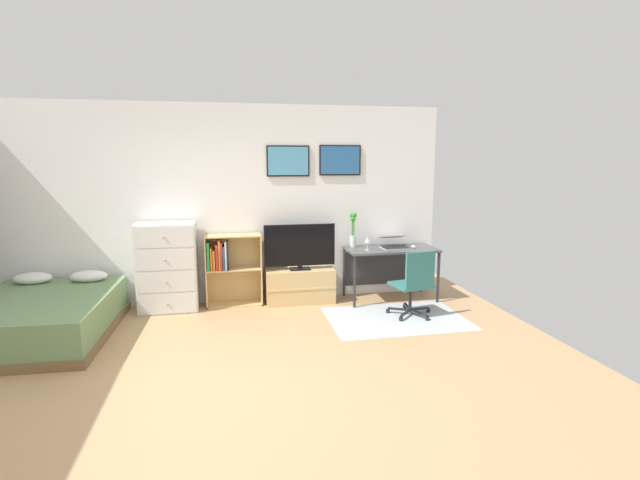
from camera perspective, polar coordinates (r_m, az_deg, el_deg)
ground_plane at (r=4.55m, az=-11.31°, el=-16.11°), size 7.20×7.20×0.00m
wall_back_with_posters at (r=6.55m, az=-11.60°, el=4.23°), size 6.12×0.09×2.70m
area_rug at (r=6.04m, az=9.22°, el=-9.35°), size 1.70×1.20×0.01m
bed at (r=6.14m, az=-30.74°, el=-8.04°), size 1.53×1.95×0.59m
dresser at (r=6.45m, az=-17.99°, el=-3.13°), size 0.75×0.46×1.16m
bookshelf at (r=6.48m, az=-11.08°, el=-2.97°), size 0.75×0.30×0.97m
tv_stand at (r=6.57m, az=-2.46°, el=-5.54°), size 0.94×0.41×0.47m
television at (r=6.43m, az=-2.46°, el=-0.83°), size 0.98×0.16×0.63m
desk at (r=6.76m, az=8.31°, el=-1.93°), size 1.25×0.63×0.74m
office_chair at (r=6.00m, az=11.41°, el=-5.01°), size 0.58×0.57×0.86m
laptop at (r=6.72m, az=8.85°, el=-0.30°), size 0.41×0.44×0.17m
computer_mouse at (r=6.72m, az=11.25°, el=-0.80°), size 0.06×0.10×0.03m
bamboo_vase at (r=6.65m, az=4.02°, el=1.18°), size 0.09×0.10×0.49m
wine_glass at (r=6.44m, az=5.78°, el=-0.06°), size 0.07×0.07×0.18m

